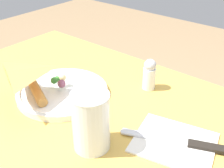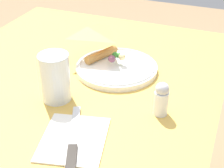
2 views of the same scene
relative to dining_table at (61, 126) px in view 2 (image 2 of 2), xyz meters
The scene contains 6 objects.
dining_table is the anchor object (origin of this frame).
plate_pizza 0.23m from the dining_table, 31.15° to the right, with size 0.23×0.23×0.05m.
milk_glass 0.17m from the dining_table, 154.81° to the right, with size 0.07×0.07×0.12m.
napkin_folded 0.22m from the dining_table, 140.96° to the right, with size 0.18×0.17×0.00m.
butter_knife 0.24m from the dining_table, 141.90° to the right, with size 0.21×0.10×0.01m.
salt_shaker 0.31m from the dining_table, 88.51° to the right, with size 0.03×0.03×0.08m.
Camera 2 is at (-0.64, -0.40, 1.23)m, focal length 55.00 mm.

